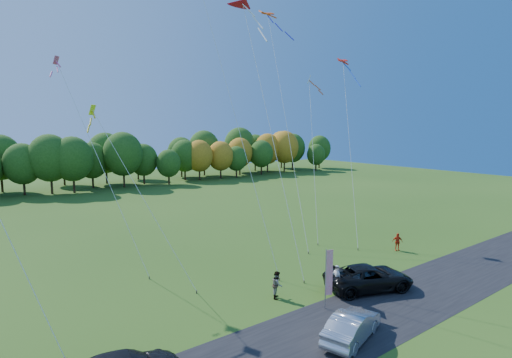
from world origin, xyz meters
TOP-DOWN VIEW (x-y plane):
  - ground at (0.00, 0.00)m, footprint 160.00×160.00m
  - asphalt_strip at (0.00, -4.00)m, footprint 90.00×6.00m
  - tree_line at (0.00, 55.00)m, footprint 116.00×12.00m
  - black_suv at (3.81, -1.63)m, footprint 6.55×4.70m
  - silver_sedan at (-2.17, -5.18)m, footprint 4.71×2.84m
  - person_tailgate_a at (1.63, -0.73)m, footprint 0.46×0.69m
  - person_tailgate_b at (-2.00, 1.02)m, footprint 1.05×1.07m
  - person_east at (12.79, 2.27)m, footprint 0.97×0.87m
  - feather_flag at (-0.52, -1.96)m, footprint 0.48×0.20m
  - kite_delta_blue at (-1.57, 8.27)m, footprint 4.53×11.32m
  - kite_parafoil_orange at (8.40, 12.44)m, footprint 7.22×13.01m
  - kite_delta_red at (1.10, 6.80)m, footprint 2.28×8.48m
  - kite_parafoil_rainbow at (12.34, 7.55)m, footprint 6.07×6.88m
  - kite_diamond_yellow at (-8.17, 7.31)m, footprint 5.22×5.85m
  - kite_diamond_green at (-15.92, 3.97)m, footprint 3.42×5.43m
  - kite_diamond_white at (10.30, 10.40)m, footprint 4.76×6.43m
  - kite_diamond_pink at (-9.31, 12.76)m, footprint 4.39×8.22m

SIDE VIEW (x-z plane):
  - ground at x=0.00m, z-range 0.00..0.00m
  - tree_line at x=0.00m, z-range -5.00..5.00m
  - asphalt_strip at x=0.00m, z-range 0.00..0.01m
  - silver_sedan at x=-2.17m, z-range 0.00..1.47m
  - person_east at x=12.79m, z-range 0.00..1.58m
  - black_suv at x=3.81m, z-range 0.00..1.66m
  - person_tailgate_b at x=-2.00m, z-range 0.00..1.74m
  - person_tailgate_a at x=1.63m, z-range 0.00..1.88m
  - feather_flag at x=-0.52m, z-range 0.41..4.12m
  - kite_diamond_green at x=-15.92m, z-range -0.16..10.25m
  - kite_diamond_yellow at x=-8.17m, z-range -0.23..12.42m
  - kite_diamond_white at x=10.30m, z-range -0.29..16.34m
  - kite_diamond_pink at x=-9.31m, z-range -0.22..16.36m
  - kite_parafoil_rainbow at x=12.34m, z-range -0.11..17.99m
  - kite_parafoil_orange at x=8.40m, z-range -0.24..23.76m
  - kite_delta_red at x=1.10m, z-range 4.20..26.03m
  - kite_delta_blue at x=-1.57m, z-range -0.35..31.50m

